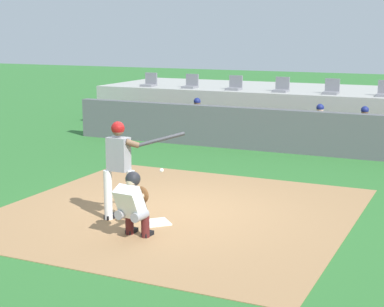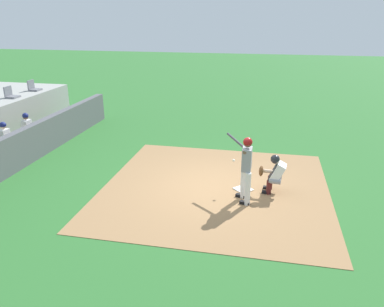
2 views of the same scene
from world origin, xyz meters
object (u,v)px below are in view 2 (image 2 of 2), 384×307
(batter_at_plate, at_px, (246,165))
(stadium_seat_6, at_px, (11,95))
(dugout_player_2, at_px, (30,129))
(home_plate, at_px, (243,189))
(dugout_player_1, at_px, (9,140))
(catcher_crouched, at_px, (274,172))
(stadium_seat_7, at_px, (34,88))

(batter_at_plate, xyz_separation_m, stadium_seat_6, (4.74, 10.25, 0.50))
(dugout_player_2, xyz_separation_m, stadium_seat_6, (1.88, 2.03, 0.86))
(home_plate, distance_m, dugout_player_1, 8.22)
(home_plate, distance_m, stadium_seat_6, 11.06)
(dugout_player_1, bearing_deg, dugout_player_2, 0.00)
(catcher_crouched, relative_size, dugout_player_2, 1.15)
(home_plate, relative_size, catcher_crouched, 0.29)
(home_plate, xyz_separation_m, catcher_crouched, (0.01, -0.82, 0.59))
(dugout_player_2, xyz_separation_m, stadium_seat_7, (3.51, 2.03, 0.86))
(batter_at_plate, bearing_deg, stadium_seat_7, 58.19)
(home_plate, relative_size, dugout_player_2, 0.34)
(dugout_player_1, height_order, dugout_player_2, same)
(catcher_crouched, xyz_separation_m, stadium_seat_7, (5.68, 10.99, 0.93))
(batter_at_plate, relative_size, stadium_seat_7, 3.76)
(dugout_player_1, distance_m, stadium_seat_6, 3.84)
(stadium_seat_6, bearing_deg, stadium_seat_7, 0.00)
(home_plate, distance_m, dugout_player_2, 8.46)
(batter_at_plate, height_order, dugout_player_2, batter_at_plate)
(dugout_player_2, bearing_deg, dugout_player_1, 180.00)
(home_plate, height_order, stadium_seat_7, stadium_seat_7)
(batter_at_plate, xyz_separation_m, dugout_player_1, (1.60, 8.22, -0.36))
(catcher_crouched, bearing_deg, stadium_seat_7, 62.69)
(catcher_crouched, height_order, stadium_seat_7, stadium_seat_7)
(home_plate, height_order, batter_at_plate, batter_at_plate)
(stadium_seat_6, xyz_separation_m, stadium_seat_7, (1.62, 0.00, 0.00))
(home_plate, relative_size, dugout_player_1, 0.34)
(catcher_crouched, relative_size, stadium_seat_6, 3.13)
(home_plate, bearing_deg, dugout_player_1, 83.53)
(catcher_crouched, bearing_deg, dugout_player_2, 76.40)
(dugout_player_1, distance_m, dugout_player_2, 1.26)
(stadium_seat_7, bearing_deg, stadium_seat_6, 180.00)
(batter_at_plate, bearing_deg, home_plate, 6.25)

